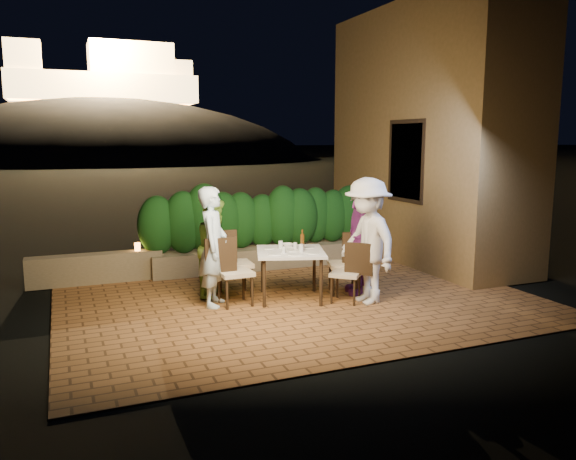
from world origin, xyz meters
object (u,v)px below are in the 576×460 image
chair_left_front (235,271)px  chair_right_front (346,272)px  chair_right_back (343,263)px  diner_purple (360,238)px  chair_left_back (236,263)px  diner_white (367,241)px  diner_blue (214,247)px  beer_bottle (302,240)px  dining_table (290,275)px  parapet_lamp (137,247)px  diner_green (216,247)px  bowl (287,245)px

chair_left_front → chair_right_front: bearing=-18.9°
chair_right_back → diner_purple: size_ratio=0.55×
chair_left_back → diner_white: diner_white is taller
diner_blue → beer_bottle: bearing=-70.8°
dining_table → parapet_lamp: dining_table is taller
chair_right_back → diner_blue: 2.09m
dining_table → diner_white: diner_white is taller
diner_green → diner_white: 2.32m
beer_bottle → diner_blue: diner_blue is taller
diner_white → parapet_lamp: bearing=-136.8°
dining_table → diner_white: size_ratio=0.54×
chair_left_front → diner_green: size_ratio=0.66×
beer_bottle → diner_white: diner_white is taller
bowl → diner_green: bearing=164.4°
dining_table → bowl: 0.51m
chair_right_back → diner_blue: diner_blue is taller
diner_green → diner_white: (1.97, -1.21, 0.17)m
chair_left_front → chair_right_front: 1.64m
bowl → chair_left_front: (-0.94, -0.29, -0.27)m
dining_table → diner_white: (0.98, -0.59, 0.56)m
chair_left_front → chair_right_front: size_ratio=1.12×
beer_bottle → diner_purple: diner_purple is taller
chair_right_front → diner_white: bearing=-166.1°
dining_table → diner_purple: size_ratio=0.56×
beer_bottle → chair_right_back: size_ratio=0.32×
chair_right_back → diner_white: bearing=116.3°
beer_bottle → diner_white: bearing=-35.5°
dining_table → diner_green: (-0.99, 0.61, 0.39)m
chair_left_front → diner_green: 0.65m
dining_table → diner_green: bearing=148.2°
diner_purple → dining_table: bearing=-80.0°
chair_right_back → bowl: bearing=-3.1°
beer_bottle → chair_right_front: 0.81m
diner_green → chair_left_back: bearing=-77.4°
bowl → chair_left_back: (-0.78, 0.21, -0.26)m
chair_right_front → parapet_lamp: (-2.69, 2.60, 0.12)m
dining_table → chair_right_front: chair_right_front is taller
bowl → chair_left_front: bearing=-162.9°
dining_table → beer_bottle: beer_bottle is taller
chair_left_front → chair_left_back: bearing=70.4°
diner_blue → diner_white: bearing=-83.0°
dining_table → parapet_lamp: size_ratio=7.14×
dining_table → parapet_lamp: bearing=132.8°
chair_right_front → chair_right_back: size_ratio=0.93×
bowl → diner_white: size_ratio=0.10×
chair_left_back → parapet_lamp: size_ratio=7.40×
parapet_lamp → diner_white: bearing=-42.8°
dining_table → chair_right_front: (0.71, -0.45, 0.08)m
chair_left_front → chair_right_back: (1.76, -0.04, -0.02)m
diner_blue → chair_right_back: bearing=-68.1°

